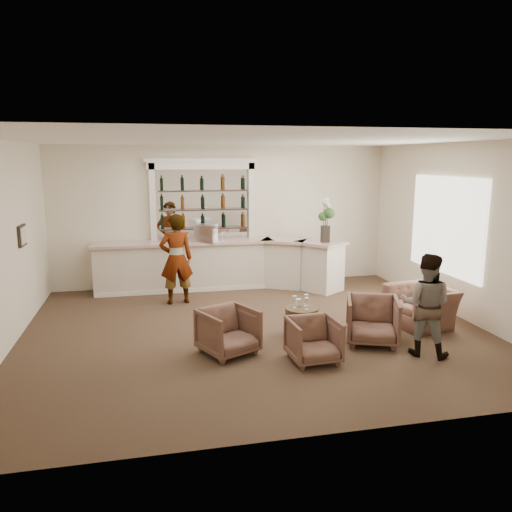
{
  "coord_description": "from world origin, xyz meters",
  "views": [
    {
      "loc": [
        -1.78,
        -8.24,
        2.99
      ],
      "look_at": [
        0.22,
        0.9,
        1.16
      ],
      "focal_mm": 35.0,
      "sensor_mm": 36.0,
      "label": 1
    }
  ],
  "objects": [
    {
      "name": "ground",
      "position": [
        0.0,
        0.0,
        0.0
      ],
      "size": [
        8.0,
        8.0,
        0.0
      ],
      "primitive_type": "plane",
      "color": "#4E3A27",
      "rests_on": "ground"
    },
    {
      "name": "guest",
      "position": [
        2.32,
        -1.63,
        0.8
      ],
      "size": [
        0.98,
        0.95,
        1.6
      ],
      "primitive_type": "imported",
      "rotation": [
        0.0,
        0.0,
        2.51
      ],
      "color": "gray",
      "rests_on": "ground"
    },
    {
      "name": "armchair_far",
      "position": [
        3.01,
        -0.36,
        0.35
      ],
      "size": [
        1.13,
        1.24,
        0.71
      ],
      "primitive_type": "imported",
      "rotation": [
        0.0,
        0.0,
        -1.39
      ],
      "color": "brown",
      "rests_on": "ground"
    },
    {
      "name": "bar_counter",
      "position": [
        -0.16,
        3.0,
        0.57
      ],
      "size": [
        5.72,
        1.8,
        1.14
      ],
      "color": "beige",
      "rests_on": "ground"
    },
    {
      "name": "back_bar_alcove",
      "position": [
        -0.5,
        3.41,
        2.03
      ],
      "size": [
        2.64,
        0.25,
        3.0
      ],
      "color": "white",
      "rests_on": "ground"
    },
    {
      "name": "wine_glass_tbl_a",
      "position": [
        0.6,
        -0.42,
        0.6
      ],
      "size": [
        0.07,
        0.07,
        0.21
      ],
      "primitive_type": null,
      "color": "white",
      "rests_on": "cocktail_table"
    },
    {
      "name": "wine_glass_bar_right",
      "position": [
        -0.59,
        3.01,
        1.25
      ],
      "size": [
        0.07,
        0.07,
        0.21
      ],
      "primitive_type": null,
      "color": "white",
      "rests_on": "bar_counter"
    },
    {
      "name": "wine_glass_bar_left",
      "position": [
        -0.13,
        2.95,
        1.25
      ],
      "size": [
        0.07,
        0.07,
        0.21
      ],
      "primitive_type": null,
      "color": "white",
      "rests_on": "bar_counter"
    },
    {
      "name": "flower_vase",
      "position": [
        2.12,
        2.28,
        1.7
      ],
      "size": [
        0.26,
        0.26,
        0.99
      ],
      "color": "black",
      "rests_on": "bar_counter"
    },
    {
      "name": "cocktail_table",
      "position": [
        0.72,
        -0.45,
        0.25
      ],
      "size": [
        0.57,
        0.57,
        0.5
      ],
      "primitive_type": "cylinder",
      "color": "#49371F",
      "rests_on": "ground"
    },
    {
      "name": "armchair_right",
      "position": [
        1.76,
        -1.01,
        0.38
      ],
      "size": [
        1.07,
        1.09,
        0.77
      ],
      "primitive_type": "imported",
      "rotation": [
        0.0,
        0.0,
        -0.37
      ],
      "color": "brown",
      "rests_on": "ground"
    },
    {
      "name": "wine_glass_tbl_c",
      "position": [
        0.76,
        -0.58,
        0.6
      ],
      "size": [
        0.07,
        0.07,
        0.21
      ],
      "primitive_type": null,
      "color": "white",
      "rests_on": "cocktail_table"
    },
    {
      "name": "room_shell",
      "position": [
        0.16,
        0.71,
        2.34
      ],
      "size": [
        8.04,
        7.02,
        3.32
      ],
      "color": "beige",
      "rests_on": "ground"
    },
    {
      "name": "espresso_machine",
      "position": [
        -0.5,
        2.92,
        1.34
      ],
      "size": [
        0.56,
        0.53,
        0.39
      ],
      "primitive_type": "cube",
      "rotation": [
        0.0,
        0.0,
        -0.43
      ],
      "color": "silver",
      "rests_on": "bar_counter"
    },
    {
      "name": "wine_glass_tbl_b",
      "position": [
        0.82,
        -0.37,
        0.6
      ],
      "size": [
        0.07,
        0.07,
        0.21
      ],
      "primitive_type": null,
      "color": "white",
      "rests_on": "cocktail_table"
    },
    {
      "name": "armchair_left",
      "position": [
        -0.63,
        -0.96,
        0.36
      ],
      "size": [
        1.04,
        1.05,
        0.73
      ],
      "primitive_type": "imported",
      "rotation": [
        0.0,
        0.0,
        0.44
      ],
      "color": "brown",
      "rests_on": "ground"
    },
    {
      "name": "napkin_holder",
      "position": [
        0.7,
        -0.31,
        0.56
      ],
      "size": [
        0.08,
        0.08,
        0.12
      ],
      "primitive_type": "cube",
      "color": "silver",
      "rests_on": "cocktail_table"
    },
    {
      "name": "sommelier",
      "position": [
        -1.23,
        2.02,
        0.95
      ],
      "size": [
        0.73,
        0.52,
        1.89
      ],
      "primitive_type": "imported",
      "rotation": [
        0.0,
        0.0,
        3.25
      ],
      "color": "gray",
      "rests_on": "ground"
    },
    {
      "name": "armchair_center",
      "position": [
        0.57,
        -1.53,
        0.33
      ],
      "size": [
        0.74,
        0.76,
        0.66
      ],
      "primitive_type": "imported",
      "rotation": [
        0.0,
        0.0,
        0.05
      ],
      "color": "brown",
      "rests_on": "ground"
    }
  ]
}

